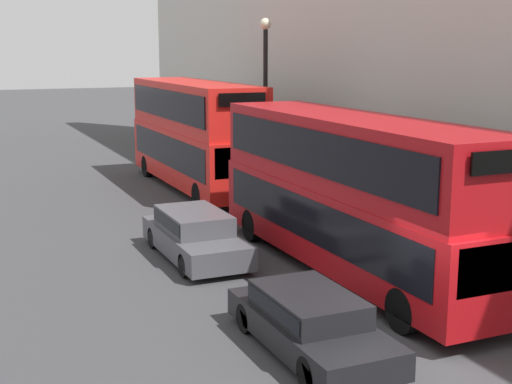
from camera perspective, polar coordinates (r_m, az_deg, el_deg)
ground_plane at (r=14.90m, az=12.32°, el=-12.52°), size 200.00×200.00×0.00m
bus_leading at (r=19.07m, az=7.67°, el=0.33°), size 2.59×11.34×4.25m
bus_second_in_queue at (r=30.62m, az=-4.94°, el=4.90°), size 2.59×10.69×4.59m
car_dark_sedan at (r=14.49m, az=4.33°, el=-10.17°), size 1.79×4.50×1.22m
car_hatchback at (r=20.68m, az=-4.93°, el=-3.31°), size 1.84×4.79×1.38m
street_lamp at (r=28.30m, az=0.76°, el=8.13°), size 0.44×0.44×7.13m
pedestrian at (r=32.70m, az=-0.39°, el=2.22°), size 0.36×0.36×1.62m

